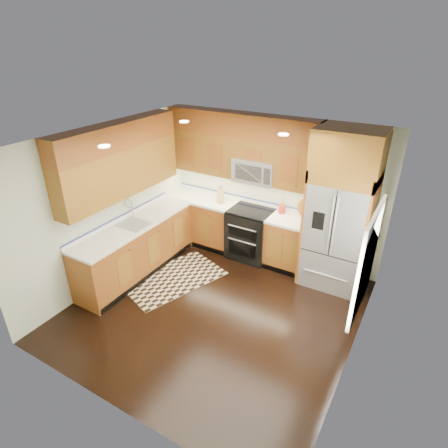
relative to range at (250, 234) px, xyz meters
The scene contains 16 objects.
ground 1.75m from the range, 81.47° to the right, with size 4.00×4.00×0.00m, color black.
wall_back 0.93m from the range, 53.04° to the left, with size 4.00×0.02×2.60m, color beige.
wall_left 2.56m from the range, 136.38° to the right, with size 0.02×4.00×2.60m, color beige.
wall_right 2.92m from the range, 36.55° to the right, with size 0.02×4.00×2.60m, color beige.
window 2.83m from the range, 33.39° to the right, with size 0.04×1.10×1.30m.
base_cabinets 1.25m from the range, 141.90° to the right, with size 2.85×3.00×0.90m.
countertop 1.16m from the range, 142.09° to the right, with size 2.86×3.01×0.04m.
upper_cabinets 1.89m from the range, 147.22° to the right, with size 2.85×3.00×1.15m.
range is the anchor object (origin of this frame).
microwave 1.20m from the range, 90.19° to the left, with size 0.76×0.40×0.42m.
refrigerator 1.76m from the range, ahead, with size 0.98×0.75×2.60m.
sink_faucet 2.13m from the range, 135.87° to the right, with size 0.54×0.44×0.37m.
rug 1.62m from the range, 120.54° to the right, with size 0.99×1.65×0.01m, color black.
knife_block 0.91m from the range, behind, with size 0.16×0.19×0.31m.
utensil_crock 0.80m from the range, 19.81° to the left, with size 0.16×0.16×0.33m.
cutting_board 1.08m from the range, 16.34° to the left, with size 0.33×0.33×0.02m, color brown.
Camera 1 is at (2.40, -3.82, 3.77)m, focal length 30.00 mm.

